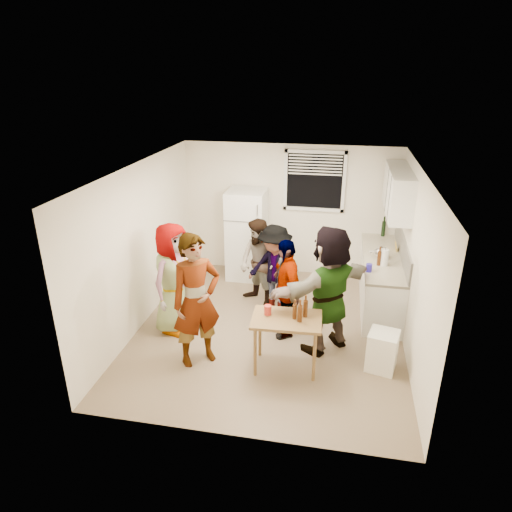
% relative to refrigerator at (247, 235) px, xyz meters
% --- Properties ---
extents(room, '(4.00, 4.50, 2.50)m').
position_rel_refrigerator_xyz_m(room, '(0.75, -1.88, -0.85)').
color(room, white).
rests_on(room, ground).
extents(window, '(1.12, 0.10, 1.06)m').
position_rel_refrigerator_xyz_m(window, '(1.20, 0.33, 1.00)').
color(window, white).
rests_on(window, room).
extents(refrigerator, '(0.70, 0.70, 1.70)m').
position_rel_refrigerator_xyz_m(refrigerator, '(0.00, 0.00, 0.00)').
color(refrigerator, white).
rests_on(refrigerator, ground).
extents(counter_lower, '(0.60, 2.20, 0.86)m').
position_rel_refrigerator_xyz_m(counter_lower, '(2.45, -0.73, -0.42)').
color(counter_lower, white).
rests_on(counter_lower, ground).
extents(countertop, '(0.64, 2.22, 0.04)m').
position_rel_refrigerator_xyz_m(countertop, '(2.45, -0.73, 0.03)').
color(countertop, beige).
rests_on(countertop, counter_lower).
extents(backsplash, '(0.03, 2.20, 0.36)m').
position_rel_refrigerator_xyz_m(backsplash, '(2.74, -0.73, 0.23)').
color(backsplash, '#A29D95').
rests_on(backsplash, countertop).
extents(upper_cabinets, '(0.34, 1.60, 0.70)m').
position_rel_refrigerator_xyz_m(upper_cabinets, '(2.58, -0.53, 1.10)').
color(upper_cabinets, white).
rests_on(upper_cabinets, room).
extents(kettle, '(0.27, 0.23, 0.21)m').
position_rel_refrigerator_xyz_m(kettle, '(2.40, -0.82, 0.05)').
color(kettle, silver).
rests_on(kettle, countertop).
extents(paper_towel, '(0.12, 0.12, 0.26)m').
position_rel_refrigerator_xyz_m(paper_towel, '(2.43, -1.11, 0.05)').
color(paper_towel, white).
rests_on(paper_towel, countertop).
extents(wine_bottle, '(0.07, 0.07, 0.28)m').
position_rel_refrigerator_xyz_m(wine_bottle, '(2.50, 0.26, 0.05)').
color(wine_bottle, black).
rests_on(wine_bottle, countertop).
extents(beer_bottle_counter, '(0.06, 0.06, 0.23)m').
position_rel_refrigerator_xyz_m(beer_bottle_counter, '(2.35, -1.12, 0.05)').
color(beer_bottle_counter, '#47230C').
rests_on(beer_bottle_counter, countertop).
extents(blue_cup, '(0.09, 0.09, 0.12)m').
position_rel_refrigerator_xyz_m(blue_cup, '(2.19, -1.39, 0.05)').
color(blue_cup, '#291EA9').
rests_on(blue_cup, countertop).
extents(picture_frame, '(0.02, 0.16, 0.14)m').
position_rel_refrigerator_xyz_m(picture_frame, '(2.67, -0.43, 0.12)').
color(picture_frame, gold).
rests_on(picture_frame, countertop).
extents(trash_bin, '(0.45, 0.45, 0.55)m').
position_rel_refrigerator_xyz_m(trash_bin, '(2.39, -2.56, -0.60)').
color(trash_bin, white).
rests_on(trash_bin, ground).
extents(serving_table, '(0.93, 0.64, 0.76)m').
position_rel_refrigerator_xyz_m(serving_table, '(1.12, -2.78, -0.85)').
color(serving_table, brown).
rests_on(serving_table, ground).
extents(beer_bottle_table, '(0.05, 0.05, 0.20)m').
position_rel_refrigerator_xyz_m(beer_bottle_table, '(1.22, -2.77, -0.09)').
color(beer_bottle_table, '#47230C').
rests_on(beer_bottle_table, serving_table).
extents(red_cup, '(0.10, 0.10, 0.13)m').
position_rel_refrigerator_xyz_m(red_cup, '(0.86, -2.73, -0.09)').
color(red_cup, red).
rests_on(red_cup, serving_table).
extents(guest_grey, '(1.91, 1.34, 0.55)m').
position_rel_refrigerator_xyz_m(guest_grey, '(-0.67, -2.12, -0.85)').
color(guest_grey, '#9C9C9C').
rests_on(guest_grey, ground).
extents(guest_stripe, '(1.71, 1.86, 0.44)m').
position_rel_refrigerator_xyz_m(guest_stripe, '(-0.08, -2.84, -0.85)').
color(guest_stripe, '#141933').
rests_on(guest_stripe, ground).
extents(guest_back_left, '(1.51, 1.63, 0.57)m').
position_rel_refrigerator_xyz_m(guest_back_left, '(0.43, -1.08, -0.85)').
color(guest_back_left, '#533325').
rests_on(guest_back_left, ground).
extents(guest_back_right, '(1.53, 1.78, 0.56)m').
position_rel_refrigerator_xyz_m(guest_back_right, '(0.73, -1.29, -0.85)').
color(guest_back_right, '#424348').
rests_on(guest_back_right, ground).
extents(guest_black, '(1.77, 1.49, 0.37)m').
position_rel_refrigerator_xyz_m(guest_black, '(0.99, -1.92, -0.85)').
color(guest_black, black).
rests_on(guest_black, ground).
extents(guest_orange, '(2.53, 2.53, 0.55)m').
position_rel_refrigerator_xyz_m(guest_orange, '(1.62, -2.19, -0.85)').
color(guest_orange, '#C66D3F').
rests_on(guest_orange, ground).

